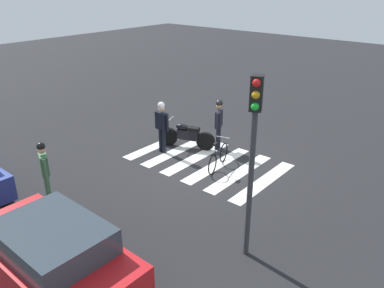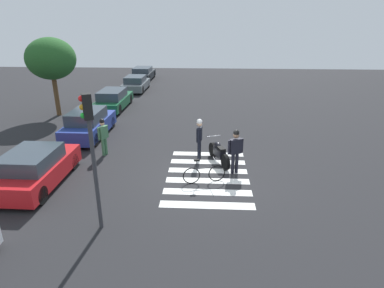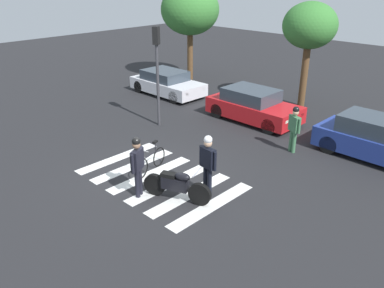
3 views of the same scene
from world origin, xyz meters
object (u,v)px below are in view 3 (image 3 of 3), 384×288
at_px(police_motorcycle, 177,185).
at_px(car_white_van, 167,83).
at_px(officer_by_motorcycle, 137,162).
at_px(pedestrian_bystander, 294,126).
at_px(officer_on_foot, 208,160).
at_px(traffic_light_pole, 157,61).
at_px(car_blue_hatchback, 377,140).
at_px(leaning_bicycle, 151,161).
at_px(car_red_convertible, 253,106).

distance_m(police_motorcycle, car_white_van, 10.76).
distance_m(officer_by_motorcycle, pedestrian_bystander, 6.11).
height_order(officer_on_foot, traffic_light_pole, traffic_light_pole).
xyz_separation_m(officer_on_foot, pedestrian_bystander, (0.23, 4.40, -0.10)).
bearing_deg(officer_by_motorcycle, traffic_light_pole, 132.60).
distance_m(officer_by_motorcycle, car_blue_hatchback, 8.48).
relative_size(pedestrian_bystander, car_white_van, 0.42).
relative_size(officer_on_foot, pedestrian_bystander, 1.08).
bearing_deg(officer_by_motorcycle, leaning_bicycle, 126.32).
bearing_deg(traffic_light_pole, car_white_van, 133.18).
bearing_deg(officer_by_motorcycle, pedestrian_bystander, 74.74).
height_order(leaning_bicycle, pedestrian_bystander, pedestrian_bystander).
height_order(car_white_van, traffic_light_pole, traffic_light_pole).
bearing_deg(police_motorcycle, pedestrian_bystander, 83.01).
distance_m(police_motorcycle, car_red_convertible, 7.38).
bearing_deg(leaning_bicycle, police_motorcycle, -18.19).
height_order(car_blue_hatchback, traffic_light_pole, traffic_light_pole).
distance_m(leaning_bicycle, car_red_convertible, 6.39).
height_order(car_white_van, car_blue_hatchback, car_blue_hatchback).
relative_size(car_white_van, traffic_light_pole, 1.01).
distance_m(officer_on_foot, traffic_light_pole, 6.29).
relative_size(police_motorcycle, officer_by_motorcycle, 1.07).
distance_m(police_motorcycle, officer_by_motorcycle, 1.31).
relative_size(officer_on_foot, car_red_convertible, 0.46).
height_order(police_motorcycle, officer_on_foot, officer_on_foot).
height_order(officer_on_foot, pedestrian_bystander, officer_on_foot).
relative_size(leaning_bicycle, officer_by_motorcycle, 0.87).
xyz_separation_m(officer_on_foot, car_white_van, (-8.52, 6.20, -0.48)).
relative_size(pedestrian_bystander, car_red_convertible, 0.42).
relative_size(officer_by_motorcycle, car_blue_hatchback, 0.44).
bearing_deg(traffic_light_pole, car_blue_hatchback, 21.35).
relative_size(car_white_van, car_red_convertible, 1.01).
distance_m(police_motorcycle, pedestrian_bystander, 5.34).
relative_size(officer_on_foot, car_white_van, 0.45).
bearing_deg(car_blue_hatchback, car_white_van, 178.76).
bearing_deg(leaning_bicycle, car_white_van, 133.97).
xyz_separation_m(officer_by_motorcycle, pedestrian_bystander, (1.61, 5.90, -0.10)).
relative_size(pedestrian_bystander, car_blue_hatchback, 0.41).
bearing_deg(car_red_convertible, leaning_bicycle, -85.40).
bearing_deg(car_blue_hatchback, pedestrian_bystander, -147.07).
height_order(leaning_bicycle, car_red_convertible, car_red_convertible).
bearing_deg(police_motorcycle, leaning_bicycle, 161.81).
height_order(police_motorcycle, car_red_convertible, car_red_convertible).
height_order(car_red_convertible, traffic_light_pole, traffic_light_pole).
height_order(police_motorcycle, leaning_bicycle, police_motorcycle).
bearing_deg(traffic_light_pole, car_red_convertible, 51.89).
bearing_deg(traffic_light_pole, leaning_bicycle, -45.20).
distance_m(pedestrian_bystander, car_blue_hatchback, 2.88).
distance_m(car_red_convertible, traffic_light_pole, 4.66).
relative_size(officer_on_foot, officer_by_motorcycle, 1.00).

